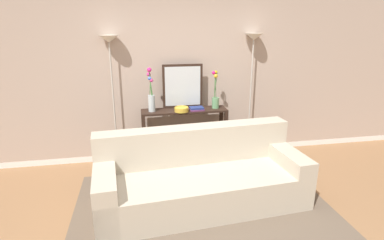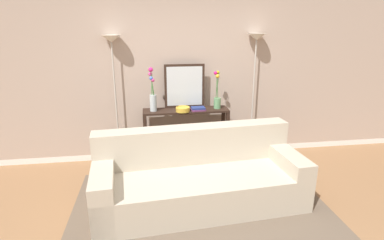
{
  "view_description": "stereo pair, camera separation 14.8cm",
  "coord_description": "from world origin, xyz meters",
  "px_view_note": "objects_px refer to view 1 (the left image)",
  "views": [
    {
      "loc": [
        -0.62,
        -2.66,
        2.1
      ],
      "look_at": [
        0.09,
        1.14,
        0.88
      ],
      "focal_mm": 28.95,
      "sensor_mm": 36.0,
      "label": 1
    },
    {
      "loc": [
        -0.47,
        -2.68,
        2.1
      ],
      "look_at": [
        0.09,
        1.14,
        0.88
      ],
      "focal_mm": 28.95,
      "sensor_mm": 36.0,
      "label": 2
    }
  ],
  "objects_px": {
    "floor_lamp_right": "(252,61)",
    "book_row_under_console": "(161,160)",
    "couch": "(200,179)",
    "fruit_bowl": "(182,109)",
    "floor_lamp_left": "(111,65)",
    "book_stack": "(197,109)",
    "console_table": "(184,127)",
    "vase_tall_flowers": "(151,97)",
    "vase_short_flowers": "(215,97)",
    "wall_mirror": "(183,86)"
  },
  "relations": [
    {
      "from": "vase_tall_flowers",
      "to": "fruit_bowl",
      "type": "xyz_separation_m",
      "value": [
        0.43,
        -0.08,
        -0.19
      ]
    },
    {
      "from": "console_table",
      "to": "fruit_bowl",
      "type": "relative_size",
      "value": 6.14
    },
    {
      "from": "floor_lamp_left",
      "to": "book_stack",
      "type": "height_order",
      "value": "floor_lamp_left"
    },
    {
      "from": "floor_lamp_left",
      "to": "wall_mirror",
      "type": "distance_m",
      "value": 1.08
    },
    {
      "from": "floor_lamp_left",
      "to": "vase_tall_flowers",
      "type": "height_order",
      "value": "floor_lamp_left"
    },
    {
      "from": "floor_lamp_right",
      "to": "book_row_under_console",
      "type": "distance_m",
      "value": 2.08
    },
    {
      "from": "vase_short_flowers",
      "to": "fruit_bowl",
      "type": "bearing_deg",
      "value": -169.72
    },
    {
      "from": "console_table",
      "to": "vase_short_flowers",
      "type": "relative_size",
      "value": 2.26
    },
    {
      "from": "floor_lamp_left",
      "to": "floor_lamp_right",
      "type": "bearing_deg",
      "value": 0.0
    },
    {
      "from": "console_table",
      "to": "book_stack",
      "type": "bearing_deg",
      "value": -21.27
    },
    {
      "from": "floor_lamp_left",
      "to": "wall_mirror",
      "type": "bearing_deg",
      "value": -0.31
    },
    {
      "from": "wall_mirror",
      "to": "vase_tall_flowers",
      "type": "bearing_deg",
      "value": -163.92
    },
    {
      "from": "wall_mirror",
      "to": "book_stack",
      "type": "height_order",
      "value": "wall_mirror"
    },
    {
      "from": "couch",
      "to": "floor_lamp_left",
      "type": "height_order",
      "value": "floor_lamp_left"
    },
    {
      "from": "couch",
      "to": "fruit_bowl",
      "type": "height_order",
      "value": "fruit_bowl"
    },
    {
      "from": "book_stack",
      "to": "book_row_under_console",
      "type": "bearing_deg",
      "value": 172.87
    },
    {
      "from": "floor_lamp_right",
      "to": "floor_lamp_left",
      "type": "bearing_deg",
      "value": 180.0
    },
    {
      "from": "vase_short_flowers",
      "to": "console_table",
      "type": "bearing_deg",
      "value": -179.51
    },
    {
      "from": "vase_tall_flowers",
      "to": "book_row_under_console",
      "type": "distance_m",
      "value": 1.03
    },
    {
      "from": "console_table",
      "to": "vase_short_flowers",
      "type": "bearing_deg",
      "value": 0.49
    },
    {
      "from": "book_row_under_console",
      "to": "book_stack",
      "type": "bearing_deg",
      "value": -7.13
    },
    {
      "from": "floor_lamp_right",
      "to": "fruit_bowl",
      "type": "distance_m",
      "value": 1.33
    },
    {
      "from": "book_stack",
      "to": "book_row_under_console",
      "type": "relative_size",
      "value": 0.7
    },
    {
      "from": "couch",
      "to": "vase_tall_flowers",
      "type": "relative_size",
      "value": 3.86
    },
    {
      "from": "book_stack",
      "to": "book_row_under_console",
      "type": "height_order",
      "value": "book_stack"
    },
    {
      "from": "vase_tall_flowers",
      "to": "book_row_under_console",
      "type": "bearing_deg",
      "value": 4.41
    },
    {
      "from": "couch",
      "to": "fruit_bowl",
      "type": "bearing_deg",
      "value": 93.22
    },
    {
      "from": "couch",
      "to": "floor_lamp_right",
      "type": "xyz_separation_m",
      "value": [
        1.08,
        1.3,
        1.22
      ]
    },
    {
      "from": "floor_lamp_right",
      "to": "book_row_under_console",
      "type": "height_order",
      "value": "floor_lamp_right"
    },
    {
      "from": "console_table",
      "to": "floor_lamp_left",
      "type": "height_order",
      "value": "floor_lamp_left"
    },
    {
      "from": "floor_lamp_right",
      "to": "vase_short_flowers",
      "type": "relative_size",
      "value": 3.44
    },
    {
      "from": "console_table",
      "to": "book_row_under_console",
      "type": "distance_m",
      "value": 0.64
    },
    {
      "from": "console_table",
      "to": "book_row_under_console",
      "type": "bearing_deg",
      "value": 180.0
    },
    {
      "from": "floor_lamp_right",
      "to": "vase_short_flowers",
      "type": "height_order",
      "value": "floor_lamp_right"
    },
    {
      "from": "fruit_bowl",
      "to": "book_row_under_console",
      "type": "xyz_separation_m",
      "value": [
        -0.31,
        0.09,
        -0.83
      ]
    },
    {
      "from": "couch",
      "to": "book_row_under_console",
      "type": "distance_m",
      "value": 1.25
    },
    {
      "from": "floor_lamp_left",
      "to": "book_row_under_console",
      "type": "xyz_separation_m",
      "value": [
        0.66,
        -0.14,
        -1.46
      ]
    },
    {
      "from": "floor_lamp_left",
      "to": "fruit_bowl",
      "type": "xyz_separation_m",
      "value": [
        0.97,
        -0.23,
        -0.63
      ]
    },
    {
      "from": "fruit_bowl",
      "to": "wall_mirror",
      "type": "bearing_deg",
      "value": 76.11
    },
    {
      "from": "couch",
      "to": "vase_short_flowers",
      "type": "height_order",
      "value": "vase_short_flowers"
    },
    {
      "from": "vase_short_flowers",
      "to": "book_row_under_console",
      "type": "height_order",
      "value": "vase_short_flowers"
    },
    {
      "from": "floor_lamp_left",
      "to": "fruit_bowl",
      "type": "height_order",
      "value": "floor_lamp_left"
    },
    {
      "from": "floor_lamp_right",
      "to": "vase_short_flowers",
      "type": "xyz_separation_m",
      "value": [
        -0.61,
        -0.13,
        -0.5
      ]
    },
    {
      "from": "fruit_bowl",
      "to": "floor_lamp_left",
      "type": "bearing_deg",
      "value": 166.76
    },
    {
      "from": "book_row_under_console",
      "to": "floor_lamp_right",
      "type": "bearing_deg",
      "value": 5.34
    },
    {
      "from": "vase_short_flowers",
      "to": "fruit_bowl",
      "type": "relative_size",
      "value": 2.71
    },
    {
      "from": "floor_lamp_left",
      "to": "couch",
      "type": "bearing_deg",
      "value": -51.45
    },
    {
      "from": "floor_lamp_right",
      "to": "fruit_bowl",
      "type": "height_order",
      "value": "floor_lamp_right"
    },
    {
      "from": "vase_short_flowers",
      "to": "book_row_under_console",
      "type": "relative_size",
      "value": 1.77
    },
    {
      "from": "fruit_bowl",
      "to": "book_stack",
      "type": "relative_size",
      "value": 0.92
    }
  ]
}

